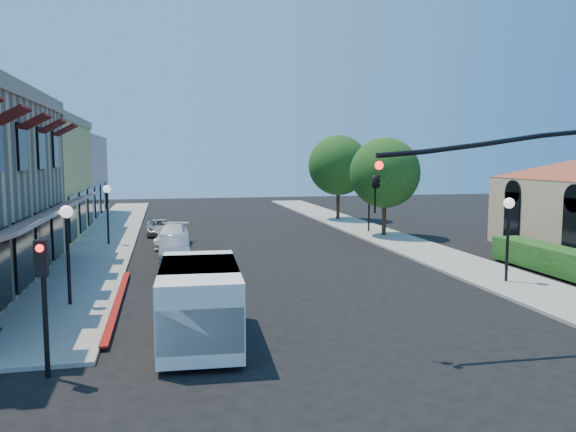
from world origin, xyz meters
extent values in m
plane|color=black|center=(0.00, 0.00, 0.00)|extent=(120.00, 120.00, 0.00)
cube|color=gray|center=(-8.75, 27.00, 0.06)|extent=(3.50, 50.00, 0.12)
cube|color=gray|center=(8.75, 27.00, 0.06)|extent=(3.50, 50.00, 0.12)
cube|color=maroon|center=(-6.90, 8.00, 0.00)|extent=(0.25, 10.00, 0.06)
cube|color=tan|center=(-10.65, 11.00, 7.80)|extent=(0.50, 18.20, 0.60)
cube|color=#561416|center=(-9.60, 11.00, 3.05)|extent=(1.75, 17.00, 0.67)
cube|color=#4A0F0E|center=(-9.95, 7.40, 6.55)|extent=(1.02, 1.50, 0.60)
cube|color=#4A0F0E|center=(-9.95, 10.80, 6.55)|extent=(1.02, 1.50, 0.60)
cube|color=#4A0F0E|center=(-9.95, 14.20, 6.55)|extent=(1.02, 1.50, 0.60)
cube|color=#4A0F0E|center=(-9.95, 17.60, 6.55)|extent=(1.02, 1.50, 0.60)
cube|color=black|center=(-10.45, 10.30, 1.60)|extent=(0.12, 2.60, 2.60)
cube|color=black|center=(-10.45, 13.70, 1.60)|extent=(0.12, 2.60, 2.60)
cube|color=black|center=(-10.45, 17.10, 1.60)|extent=(0.12, 2.60, 2.60)
cube|color=tan|center=(-15.50, 38.00, 3.50)|extent=(10.00, 12.00, 7.00)
cube|color=black|center=(14.45, 11.50, 1.80)|extent=(0.12, 1.40, 2.80)
cube|color=black|center=(14.45, 16.50, 1.80)|extent=(0.12, 1.40, 2.80)
cube|color=#164012|center=(11.70, 9.00, 0.00)|extent=(1.40, 8.00, 1.10)
cylinder|color=#362415|center=(8.80, 22.00, 1.05)|extent=(0.28, 0.28, 2.10)
sphere|color=#164012|center=(8.80, 22.00, 4.20)|extent=(4.56, 4.56, 4.56)
cylinder|color=#362415|center=(8.80, 32.00, 1.14)|extent=(0.28, 0.28, 2.27)
sphere|color=#164012|center=(8.80, 32.00, 4.55)|extent=(4.94, 4.94, 4.94)
cylinder|color=black|center=(4.10, 1.50, 5.60)|extent=(7.80, 0.14, 0.14)
imported|color=black|center=(0.20, 1.50, 4.70)|extent=(0.20, 0.16, 1.00)
sphere|color=#FF0C0C|center=(0.20, 1.32, 5.00)|extent=(0.22, 0.22, 0.22)
cylinder|color=black|center=(-8.00, 1.50, 1.50)|extent=(0.12, 0.12, 3.00)
cube|color=black|center=(-8.00, 1.35, 2.90)|extent=(0.28, 0.22, 0.85)
sphere|color=#FF0C0C|center=(-8.00, 1.23, 3.15)|extent=(0.18, 0.18, 0.18)
cylinder|color=black|center=(-8.50, 8.00, 1.60)|extent=(0.12, 0.12, 3.20)
sphere|color=white|center=(-8.50, 8.00, 3.35)|extent=(0.44, 0.44, 0.44)
cylinder|color=black|center=(-8.50, 22.00, 1.60)|extent=(0.12, 0.12, 3.20)
sphere|color=white|center=(-8.50, 22.00, 3.35)|extent=(0.44, 0.44, 0.44)
cylinder|color=black|center=(8.50, 8.00, 1.60)|extent=(0.12, 0.12, 3.20)
sphere|color=white|center=(8.50, 8.00, 3.35)|extent=(0.44, 0.44, 0.44)
cylinder|color=black|center=(8.50, 24.00, 1.60)|extent=(0.12, 0.12, 3.20)
sphere|color=white|center=(8.50, 24.00, 3.35)|extent=(0.44, 0.44, 0.44)
cube|color=white|center=(-4.31, 3.29, 1.19)|extent=(2.40, 5.07, 2.03)
cube|color=white|center=(-4.42, 1.14, 1.07)|extent=(2.12, 0.78, 1.13)
cube|color=black|center=(-4.40, 1.54, 1.64)|extent=(1.92, 0.21, 1.02)
cube|color=black|center=(-4.29, 3.62, 1.69)|extent=(2.32, 3.04, 1.02)
cylinder|color=black|center=(-5.35, 1.64, 0.37)|extent=(0.32, 0.76, 0.75)
cylinder|color=black|center=(-5.18, 5.03, 0.37)|extent=(0.32, 0.76, 0.75)
cylinder|color=black|center=(-3.44, 1.54, 0.37)|extent=(0.32, 0.76, 0.75)
cylinder|color=black|center=(-3.26, 4.93, 0.37)|extent=(0.32, 0.76, 0.75)
imported|color=black|center=(-4.82, 11.99, 0.56)|extent=(1.42, 3.31, 1.12)
imported|color=#96989B|center=(-4.80, 15.64, 0.69)|extent=(1.46, 4.17, 1.37)
imported|color=white|center=(-4.80, 20.99, 0.62)|extent=(2.28, 4.47, 1.24)
imported|color=#ACAEB2|center=(-5.57, 26.00, 0.52)|extent=(1.87, 3.84, 1.05)
camera|label=1|loc=(-5.19, -12.28, 5.21)|focal=35.00mm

